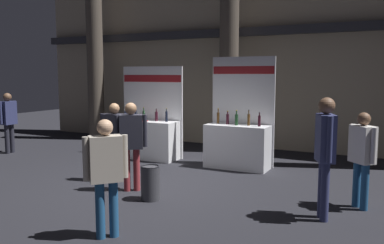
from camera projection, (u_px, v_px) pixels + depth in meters
The scene contains 11 objects.
ground_plane at pixel (153, 185), 8.03m from camera, with size 29.23×29.23×0.00m, color black.
hall_colonnade at pixel (239, 45), 11.89m from camera, with size 14.61×1.38×6.15m.
exhibitor_booth_0 at pixel (147, 135), 10.52m from camera, with size 1.81×0.70×2.38m.
exhibitor_booth_1 at pixel (238, 141), 9.41m from camera, with size 1.54×0.66×2.59m.
trash_bin at pixel (150, 183), 7.03m from camera, with size 0.33×0.33×0.61m.
visitor_0 at pixel (115, 135), 8.19m from camera, with size 0.60×0.33×1.60m.
visitor_1 at pixel (362, 152), 6.50m from camera, with size 0.45×0.44×1.58m.
visitor_2 at pixel (131, 138), 7.50m from camera, with size 0.50×0.43×1.66m.
visitor_3 at pixel (106, 168), 5.32m from camera, with size 0.45×0.46×1.60m.
visitor_4 at pixel (8, 117), 11.12m from camera, with size 0.26×0.55×1.67m.
visitor_6 at pixel (325, 147), 5.99m from camera, with size 0.36×0.53×1.84m.
Camera 1 is at (4.25, -6.61, 2.18)m, focal length 37.87 mm.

